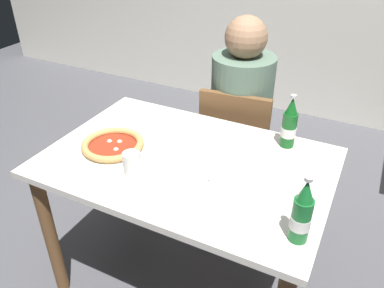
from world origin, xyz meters
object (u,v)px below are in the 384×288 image
beer_bottle_center (302,214)px  paper_cup (132,163)px  diner_seated (240,126)px  chair_behind_table (237,146)px  dining_table_main (187,181)px  napkin_with_cutlery (203,166)px  beer_bottle_left (289,125)px  pizza_margherita_near (113,146)px

beer_bottle_center → paper_cup: size_ratio=2.60×
beer_bottle_center → diner_seated: bearing=120.3°
chair_behind_table → diner_seated: bearing=-87.7°
dining_table_main → napkin_with_cutlery: size_ratio=5.18×
beer_bottle_left → beer_bottle_center: 0.58m
chair_behind_table → paper_cup: (-0.16, -0.79, 0.32)m
paper_cup → beer_bottle_center: bearing=-5.0°
pizza_margherita_near → beer_bottle_center: beer_bottle_center is taller
paper_cup → pizza_margherita_near: bearing=148.9°
pizza_margherita_near → paper_cup: (0.18, -0.11, 0.03)m
dining_table_main → pizza_margherita_near: (-0.32, -0.08, 0.14)m
diner_seated → pizza_margherita_near: size_ratio=4.12×
diner_seated → napkin_with_cutlery: 0.70m
dining_table_main → beer_bottle_center: bearing=-24.7°
pizza_margherita_near → beer_bottle_left: bearing=29.6°
chair_behind_table → beer_bottle_center: size_ratio=3.44×
beer_bottle_left → paper_cup: (-0.50, -0.49, -0.06)m
pizza_margherita_near → paper_cup: size_ratio=3.09×
chair_behind_table → napkin_with_cutlery: bearing=91.0°
beer_bottle_center → paper_cup: beer_bottle_center is taller
beer_bottle_center → paper_cup: (-0.68, 0.06, -0.06)m
paper_cup → chair_behind_table: bearing=78.7°
dining_table_main → beer_bottle_center: size_ratio=4.86×
diner_seated → pizza_margherita_near: diner_seated is taller
pizza_margherita_near → beer_bottle_left: (0.67, 0.38, 0.08)m
dining_table_main → beer_bottle_left: 0.51m
dining_table_main → chair_behind_table: 0.63m
chair_behind_table → beer_bottle_left: (0.34, -0.31, 0.37)m
beer_bottle_left → napkin_with_cutlery: size_ratio=1.07×
diner_seated → beer_bottle_left: size_ratio=4.89×
chair_behind_table → pizza_margherita_near: chair_behind_table is taller
pizza_margherita_near → napkin_with_cutlery: bearing=9.1°
napkin_with_cutlery → paper_cup: size_ratio=2.44×
beer_bottle_left → napkin_with_cutlery: 0.43m
diner_seated → paper_cup: 0.88m
pizza_margherita_near → chair_behind_table: bearing=64.1°
dining_table_main → beer_bottle_left: bearing=41.1°
chair_behind_table → beer_bottle_center: bearing=115.7°
chair_behind_table → beer_bottle_center: 1.07m
dining_table_main → diner_seated: diner_seated is taller
beer_bottle_left → paper_cup: 0.70m
chair_behind_table → paper_cup: chair_behind_table is taller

